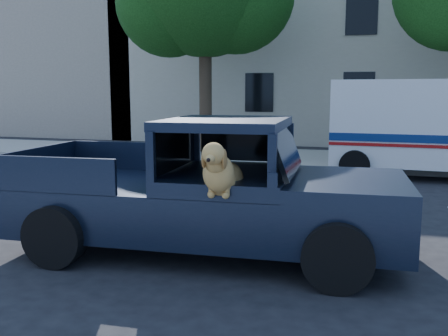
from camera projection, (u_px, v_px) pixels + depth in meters
The scene contains 7 objects.
ground at pixel (245, 244), 7.47m from camera, with size 120.00×120.00×0.00m, color black.
far_sidewalk at pixel (318, 159), 16.13m from camera, with size 60.00×4.00×0.15m, color gray.
lane_stripes at pixel (384, 204), 10.08m from camera, with size 21.60×0.14×0.01m, color silver, non-canonical shape.
building_main at pixel (412, 38), 21.46m from camera, with size 26.00×6.00×9.00m, color #BDB49C.
building_left at pixel (55, 58), 26.84m from camera, with size 12.00×6.00×8.00m, color tan.
pickup_truck at pixel (202, 208), 6.97m from camera, with size 5.42×2.83×1.89m.
mail_truck at pixel (419, 135), 13.11m from camera, with size 4.70×2.47×2.55m.
Camera 1 is at (1.85, -6.97, 2.26)m, focal length 40.00 mm.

